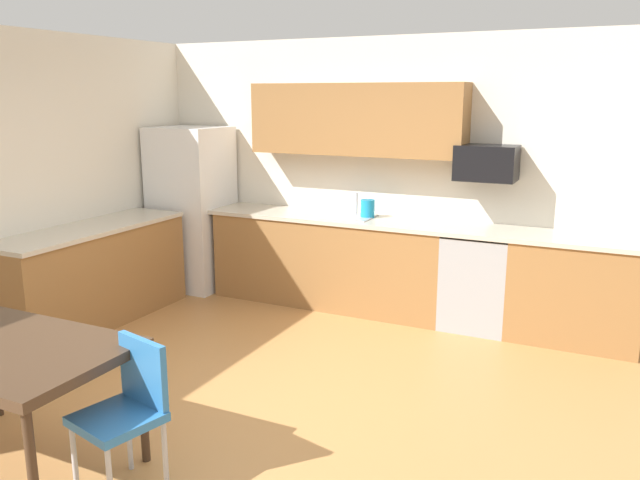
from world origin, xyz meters
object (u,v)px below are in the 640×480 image
oven_range (478,279)px  dining_table (4,355)px  kettle (368,210)px  chair_near_table (128,405)px  microwave (487,163)px  refrigerator (192,208)px

oven_range → dining_table: oven_range is taller
dining_table → kettle: bearing=77.9°
chair_near_table → microwave: bearing=71.9°
refrigerator → oven_range: bearing=1.4°
oven_range → chair_near_table: 3.59m
chair_near_table → kettle: bearing=89.8°
refrigerator → dining_table: size_ratio=1.28×
microwave → chair_near_table: 3.83m
kettle → oven_range: bearing=-2.5°
microwave → chair_near_table: bearing=-108.1°
oven_range → kettle: kettle is taller
oven_range → dining_table: 4.03m
chair_near_table → kettle: 3.49m
oven_range → kettle: bearing=177.5°
chair_near_table → refrigerator: bearing=121.6°
microwave → chair_near_table: (-1.14, -3.50, -1.03)m
dining_table → chair_near_table: 0.80m
microwave → refrigerator: bearing=-176.8°
chair_near_table → kettle: size_ratio=4.25×
microwave → dining_table: size_ratio=0.39×
refrigerator → oven_range: size_ratio=1.97×
oven_range → chair_near_table: oven_range is taller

